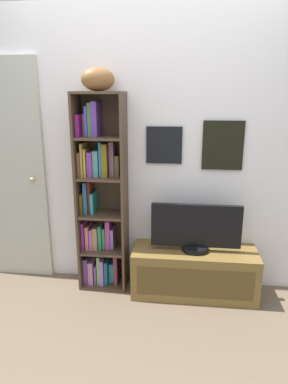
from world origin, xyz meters
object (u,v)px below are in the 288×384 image
object	(u,v)px
bookshelf	(100,200)
football	(98,79)
television	(196,228)
tv_stand	(194,272)

from	to	relation	value
bookshelf	football	xyz separation A→B (m)	(0.03, -0.03, 0.99)
football	television	bearing A→B (deg)	-4.30
tv_stand	television	world-z (taller)	television
bookshelf	television	distance (m)	0.84
bookshelf	football	size ratio (longest dim) A/B	6.36
tv_stand	television	bearing A→B (deg)	90.00
tv_stand	bookshelf	bearing A→B (deg)	173.77
football	television	xyz separation A→B (m)	(0.79, -0.06, -1.17)
bookshelf	television	xyz separation A→B (m)	(0.82, -0.09, -0.18)
bookshelf	football	distance (m)	0.99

